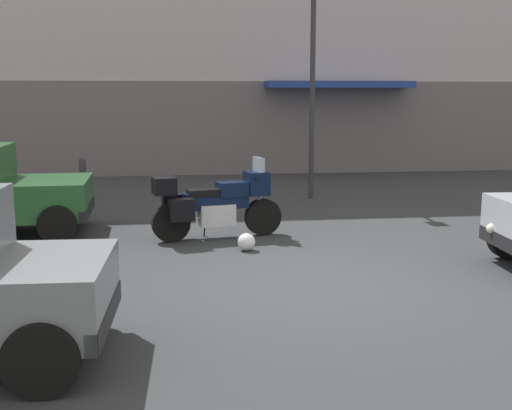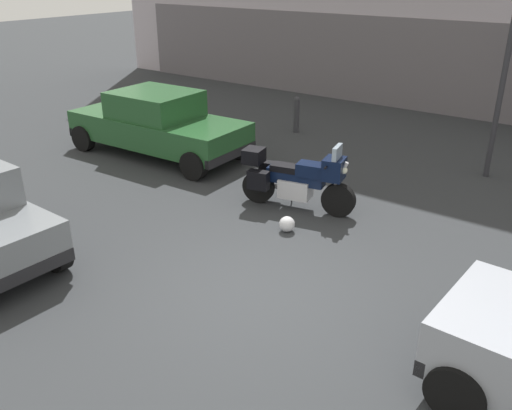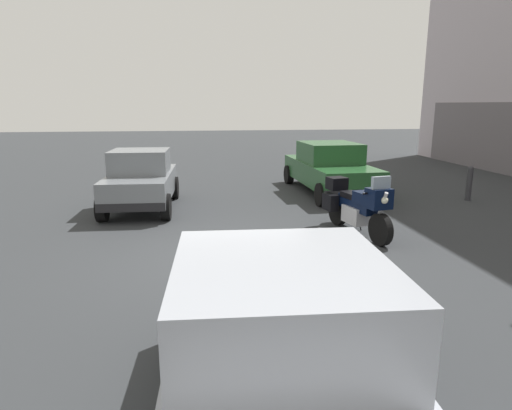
% 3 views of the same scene
% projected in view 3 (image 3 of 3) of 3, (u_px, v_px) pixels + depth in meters
% --- Properties ---
extents(ground_plane, '(80.00, 80.00, 0.00)m').
position_uv_depth(ground_plane, '(227.00, 257.00, 7.91)').
color(ground_plane, '#2D3033').
extents(motorcycle, '(2.24, 0.99, 1.36)m').
position_uv_depth(motorcycle, '(357.00, 205.00, 9.24)').
color(motorcycle, black).
rests_on(motorcycle, ground).
extents(helmet, '(0.28, 0.28, 0.28)m').
position_uv_depth(helmet, '(320.00, 235.00, 8.82)').
color(helmet, silver).
rests_on(helmet, ground).
extents(car_hatchback_near, '(3.94, 1.96, 1.64)m').
position_uv_depth(car_hatchback_near, '(279.00, 359.00, 3.33)').
color(car_hatchback_near, '#9EA3AD').
rests_on(car_hatchback_near, ground).
extents(car_sedan_far, '(4.63, 2.06, 1.56)m').
position_uv_depth(car_sedan_far, '(329.00, 168.00, 13.59)').
color(car_sedan_far, '#235128').
rests_on(car_sedan_far, ground).
extents(car_compact_side, '(3.52, 1.82, 1.56)m').
position_uv_depth(car_compact_side, '(141.00, 180.00, 11.46)').
color(car_compact_side, slate).
rests_on(car_compact_side, ground).
extents(bollard_curbside, '(0.16, 0.16, 1.00)m').
position_uv_depth(bollard_curbside, '(469.00, 182.00, 12.52)').
color(bollard_curbside, '#333338').
rests_on(bollard_curbside, ground).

